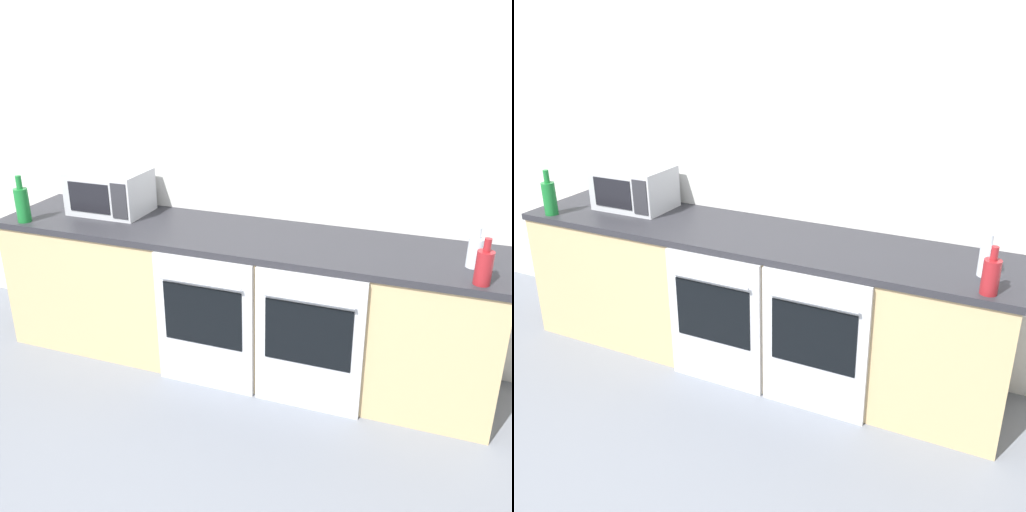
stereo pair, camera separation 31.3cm
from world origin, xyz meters
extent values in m
cube|color=silver|center=(0.00, 2.04, 1.30)|extent=(10.00, 0.06, 2.60)
cube|color=tan|center=(0.00, 1.68, 0.42)|extent=(3.08, 0.66, 0.85)
cube|color=#28282D|center=(0.00, 1.68, 0.87)|extent=(3.11, 0.68, 0.04)
cube|color=silver|center=(-0.08, 1.33, 0.42)|extent=(0.61, 0.03, 0.85)
cube|color=black|center=(-0.08, 1.32, 0.49)|extent=(0.49, 0.01, 0.37)
cylinder|color=silver|center=(-0.08, 1.29, 0.71)|extent=(0.50, 0.02, 0.02)
cube|color=silver|center=(0.55, 1.33, 0.42)|extent=(0.61, 0.03, 0.85)
cube|color=black|center=(0.55, 1.32, 0.49)|extent=(0.49, 0.01, 0.37)
cylinder|color=silver|center=(0.55, 1.29, 0.71)|extent=(0.50, 0.02, 0.02)
cube|color=#B7BABF|center=(-0.95, 1.78, 1.03)|extent=(0.49, 0.35, 0.28)
cube|color=black|center=(-0.99, 1.60, 1.03)|extent=(0.30, 0.01, 0.19)
cube|color=#2D2D33|center=(-0.77, 1.60, 1.03)|extent=(0.11, 0.01, 0.23)
cylinder|color=silver|center=(1.34, 1.62, 0.97)|extent=(0.08, 0.08, 0.16)
cylinder|color=silver|center=(1.34, 1.62, 1.08)|extent=(0.03, 0.03, 0.06)
cylinder|color=#19722D|center=(-1.36, 1.42, 1.00)|extent=(0.09, 0.09, 0.22)
cylinder|color=#19722D|center=(-1.36, 1.42, 1.15)|extent=(0.04, 0.04, 0.08)
cylinder|color=maroon|center=(1.38, 1.42, 0.98)|extent=(0.08, 0.08, 0.17)
cylinder|color=maroon|center=(1.38, 1.42, 1.09)|extent=(0.03, 0.03, 0.07)
camera|label=1|loc=(1.20, -1.32, 2.08)|focal=40.00mm
camera|label=2|loc=(1.49, -1.20, 2.08)|focal=40.00mm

